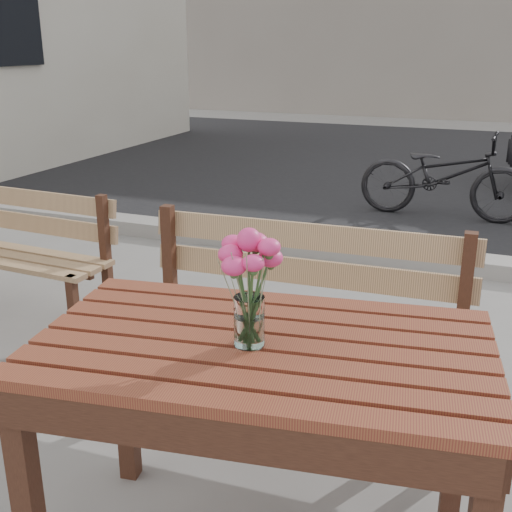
{
  "coord_description": "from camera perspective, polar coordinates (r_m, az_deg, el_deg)",
  "views": [
    {
      "loc": [
        0.52,
        -1.59,
        1.59
      ],
      "look_at": [
        -0.09,
        -0.06,
        1.03
      ],
      "focal_mm": 45.0,
      "sensor_mm": 36.0,
      "label": 1
    }
  ],
  "objects": [
    {
      "name": "street",
      "position": [
        6.86,
        16.81,
        4.72
      ],
      "size": [
        30.0,
        8.12,
        0.12
      ],
      "color": "black",
      "rests_on": "ground"
    },
    {
      "name": "main_table",
      "position": [
        1.87,
        0.54,
        -11.12
      ],
      "size": [
        1.38,
        0.93,
        0.79
      ],
      "rotation": [
        0.0,
        0.0,
        0.15
      ],
      "color": "maroon",
      "rests_on": "ground"
    },
    {
      "name": "main_bench",
      "position": [
        2.75,
        4.05,
        -3.71
      ],
      "size": [
        1.46,
        0.49,
        0.9
      ],
      "rotation": [
        0.0,
        0.0,
        0.05
      ],
      "color": "#866345",
      "rests_on": "ground"
    },
    {
      "name": "main_vase",
      "position": [
        1.71,
        -0.62,
        -1.6
      ],
      "size": [
        0.18,
        0.18,
        0.33
      ],
      "color": "white",
      "rests_on": "main_table"
    },
    {
      "name": "second_bench",
      "position": [
        3.99,
        -20.71,
        1.49
      ],
      "size": [
        1.33,
        0.45,
        0.81
      ],
      "rotation": [
        0.0,
        0.0,
        -0.05
      ],
      "color": "#866345",
      "rests_on": "ground"
    },
    {
      "name": "bicycle",
      "position": [
        6.22,
        16.34,
        6.91
      ],
      "size": [
        1.55,
        0.58,
        0.81
      ],
      "primitive_type": "imported",
      "rotation": [
        0.0,
        0.0,
        1.54
      ],
      "color": "black",
      "rests_on": "ground"
    }
  ]
}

